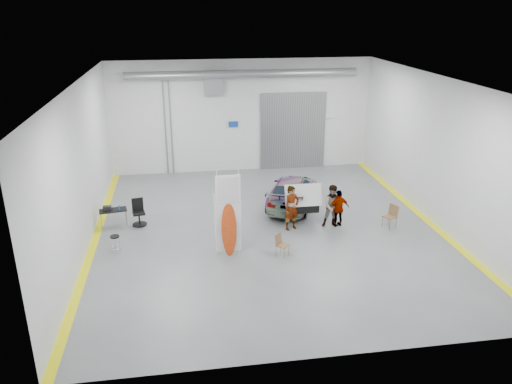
{
  "coord_description": "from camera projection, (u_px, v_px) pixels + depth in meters",
  "views": [
    {
      "loc": [
        -3.31,
        -18.25,
        8.64
      ],
      "look_at": [
        -0.42,
        0.43,
        1.5
      ],
      "focal_mm": 35.0,
      "sensor_mm": 36.0,
      "label": 1
    }
  ],
  "objects": [
    {
      "name": "person_a",
      "position": [
        292.0,
        208.0,
        20.12
      ],
      "size": [
        0.8,
        0.67,
        1.86
      ],
      "primitive_type": "imported",
      "rotation": [
        0.0,
        0.0,
        0.39
      ],
      "color": "olive",
      "rests_on": "ground"
    },
    {
      "name": "ground",
      "position": [
        268.0,
        229.0,
        20.4
      ],
      "size": [
        16.0,
        16.0,
        0.0
      ],
      "primitive_type": "plane",
      "color": "slate",
      "rests_on": "ground"
    },
    {
      "name": "work_table",
      "position": [
        111.0,
        210.0,
        20.54
      ],
      "size": [
        1.18,
        0.74,
        0.9
      ],
      "rotation": [
        0.0,
        0.0,
        0.18
      ],
      "color": "gray",
      "rests_on": "ground"
    },
    {
      "name": "office_chair",
      "position": [
        139.0,
        214.0,
        20.68
      ],
      "size": [
        0.59,
        0.6,
        1.11
      ],
      "rotation": [
        0.0,
        0.0,
        0.17
      ],
      "color": "black",
      "rests_on": "ground"
    },
    {
      "name": "folding_chair_near",
      "position": [
        282.0,
        249.0,
        18.18
      ],
      "size": [
        0.55,
        0.63,
        0.84
      ],
      "rotation": [
        0.0,
        0.0,
        0.83
      ],
      "color": "brown",
      "rests_on": "ground"
    },
    {
      "name": "trunk_lid",
      "position": [
        303.0,
        193.0,
        20.57
      ],
      "size": [
        1.55,
        0.94,
        0.04
      ],
      "primitive_type": "cube",
      "color": "silver",
      "rests_on": "sedan_car"
    },
    {
      "name": "surfboard_display",
      "position": [
        228.0,
        221.0,
        17.91
      ],
      "size": [
        0.92,
        0.27,
        3.26
      ],
      "rotation": [
        0.0,
        0.0,
        0.03
      ],
      "color": "white",
      "rests_on": "ground"
    },
    {
      "name": "room_shell",
      "position": [
        265.0,
        119.0,
        21.04
      ],
      "size": [
        14.02,
        16.18,
        6.01
      ],
      "color": "silver",
      "rests_on": "ground"
    },
    {
      "name": "person_c",
      "position": [
        339.0,
        208.0,
        20.46
      ],
      "size": [
        0.96,
        0.5,
        1.57
      ],
      "primitive_type": "imported",
      "rotation": [
        0.0,
        0.0,
        3.29
      ],
      "color": "#A65C37",
      "rests_on": "ground"
    },
    {
      "name": "folding_chair_far",
      "position": [
        389.0,
        221.0,
        20.47
      ],
      "size": [
        0.6,
        0.74,
        0.96
      ],
      "rotation": [
        0.0,
        0.0,
        -1.1
      ],
      "color": "brown",
      "rests_on": "ground"
    },
    {
      "name": "sedan_car",
      "position": [
        292.0,
        191.0,
        22.7
      ],
      "size": [
        3.44,
        4.94,
        1.33
      ],
      "primitive_type": "imported",
      "rotation": [
        0.0,
        0.0,
        2.76
      ],
      "color": "silver",
      "rests_on": "ground"
    },
    {
      "name": "shop_stool",
      "position": [
        115.0,
        244.0,
        18.35
      ],
      "size": [
        0.36,
        0.36,
        0.7
      ],
      "rotation": [
        0.0,
        0.0,
        -0.05
      ],
      "color": "black",
      "rests_on": "ground"
    },
    {
      "name": "person_b",
      "position": [
        333.0,
        206.0,
        20.38
      ],
      "size": [
        0.95,
        0.77,
        1.8
      ],
      "primitive_type": "imported",
      "rotation": [
        0.0,
        0.0,
        -0.12
      ],
      "color": "#54799B",
      "rests_on": "ground"
    }
  ]
}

